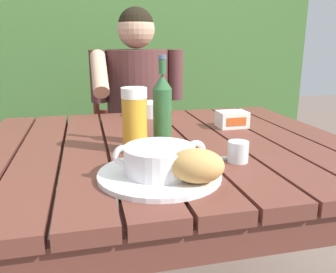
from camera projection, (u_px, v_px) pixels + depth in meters
dining_table at (168, 168)px, 1.15m from camera, size 1.17×1.00×0.74m
hedge_backdrop at (115, 45)px, 2.78m from camera, size 2.98×0.80×2.59m
chair_near_diner at (135, 142)px, 2.08m from camera, size 0.45×0.45×0.96m
person_eating at (138, 107)px, 1.83m from camera, size 0.48×0.47×1.22m
serving_plate at (160, 174)px, 0.83m from camera, size 0.29×0.29×0.01m
soup_bowl at (159, 159)px, 0.82m from camera, size 0.22×0.17×0.07m
bread_roll at (196, 166)px, 0.77m from camera, size 0.15×0.13×0.08m
beer_glass at (135, 120)px, 1.01m from camera, size 0.07×0.07×0.19m
beer_bottle at (162, 109)px, 1.07m from camera, size 0.06×0.06×0.27m
water_glass_small at (238, 152)px, 0.93m from camera, size 0.06×0.06×0.06m
butter_tub at (232, 119)px, 1.31m from camera, size 0.11×0.08×0.06m
table_knife at (208, 158)px, 0.95m from camera, size 0.17×0.04×0.01m
diner_bowl at (151, 109)px, 1.50m from camera, size 0.13×0.13×0.06m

